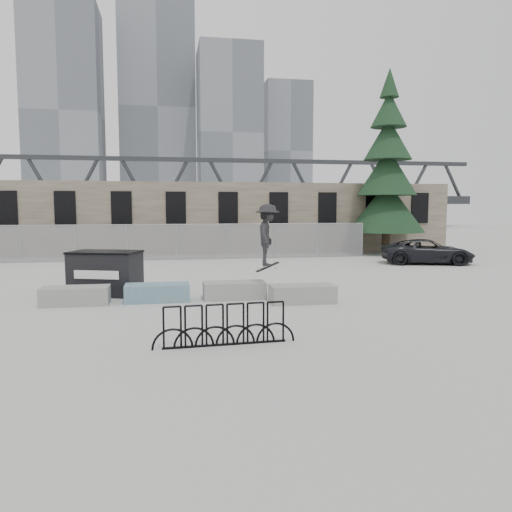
{
  "coord_description": "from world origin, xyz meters",
  "views": [
    {
      "loc": [
        -0.59,
        -15.8,
        2.98
      ],
      "look_at": [
        2.42,
        0.92,
        1.3
      ],
      "focal_mm": 35.0,
      "sensor_mm": 36.0,
      "label": 1
    }
  ],
  "objects_px": {
    "planter_offset": "(302,293)",
    "skateboarder": "(268,235)",
    "planter_center_right": "(234,290)",
    "suv": "(428,251)",
    "planter_center_left": "(157,292)",
    "planter_far_left": "(75,295)",
    "spruce_tree": "(387,178)",
    "dumpster": "(106,273)",
    "bike_rack": "(225,325)"
  },
  "relations": [
    {
      "from": "planter_offset",
      "to": "spruce_tree",
      "type": "relative_size",
      "value": 0.17
    },
    {
      "from": "dumpster",
      "to": "planter_center_right",
      "type": "bearing_deg",
      "value": -1.07
    },
    {
      "from": "planter_center_right",
      "to": "suv",
      "type": "height_order",
      "value": "suv"
    },
    {
      "from": "planter_offset",
      "to": "suv",
      "type": "distance_m",
      "value": 13.09
    },
    {
      "from": "suv",
      "to": "skateboarder",
      "type": "relative_size",
      "value": 2.11
    },
    {
      "from": "planter_far_left",
      "to": "planter_center_right",
      "type": "distance_m",
      "value": 4.92
    },
    {
      "from": "dumpster",
      "to": "skateboarder",
      "type": "xyz_separation_m",
      "value": [
        5.27,
        -1.68,
        1.32
      ]
    },
    {
      "from": "planter_center_left",
      "to": "skateboarder",
      "type": "height_order",
      "value": "skateboarder"
    },
    {
      "from": "suv",
      "to": "skateboarder",
      "type": "distance_m",
      "value": 13.28
    },
    {
      "from": "bike_rack",
      "to": "skateboarder",
      "type": "relative_size",
      "value": 1.43
    },
    {
      "from": "dumpster",
      "to": "bike_rack",
      "type": "height_order",
      "value": "dumpster"
    },
    {
      "from": "dumpster",
      "to": "spruce_tree",
      "type": "height_order",
      "value": "spruce_tree"
    },
    {
      "from": "planter_offset",
      "to": "skateboarder",
      "type": "xyz_separation_m",
      "value": [
        -0.93,
        0.87,
        1.77
      ]
    },
    {
      "from": "bike_rack",
      "to": "suv",
      "type": "height_order",
      "value": "suv"
    },
    {
      "from": "spruce_tree",
      "to": "planter_center_left",
      "type": "bearing_deg",
      "value": -135.6
    },
    {
      "from": "planter_far_left",
      "to": "skateboarder",
      "type": "height_order",
      "value": "skateboarder"
    },
    {
      "from": "planter_far_left",
      "to": "bike_rack",
      "type": "height_order",
      "value": "bike_rack"
    },
    {
      "from": "planter_far_left",
      "to": "planter_center_left",
      "type": "bearing_deg",
      "value": 2.83
    },
    {
      "from": "dumpster",
      "to": "planter_far_left",
      "type": "bearing_deg",
      "value": -94.72
    },
    {
      "from": "dumpster",
      "to": "skateboarder",
      "type": "height_order",
      "value": "skateboarder"
    },
    {
      "from": "planter_far_left",
      "to": "planter_center_left",
      "type": "relative_size",
      "value": 1.0
    },
    {
      "from": "planter_center_right",
      "to": "suv",
      "type": "bearing_deg",
      "value": 35.62
    },
    {
      "from": "planter_center_left",
      "to": "suv",
      "type": "relative_size",
      "value": 0.43
    },
    {
      "from": "planter_center_left",
      "to": "spruce_tree",
      "type": "xyz_separation_m",
      "value": [
        14.0,
        13.71,
        4.5
      ]
    },
    {
      "from": "planter_center_right",
      "to": "dumpster",
      "type": "distance_m",
      "value": 4.49
    },
    {
      "from": "planter_center_right",
      "to": "skateboarder",
      "type": "xyz_separation_m",
      "value": [
        1.07,
        -0.17,
        1.77
      ]
    },
    {
      "from": "planter_far_left",
      "to": "spruce_tree",
      "type": "height_order",
      "value": "spruce_tree"
    },
    {
      "from": "planter_center_right",
      "to": "skateboarder",
      "type": "bearing_deg",
      "value": -9.29
    },
    {
      "from": "spruce_tree",
      "to": "skateboarder",
      "type": "distance_m",
      "value": 17.58
    },
    {
      "from": "planter_center_right",
      "to": "skateboarder",
      "type": "relative_size",
      "value": 0.91
    },
    {
      "from": "planter_center_left",
      "to": "spruce_tree",
      "type": "relative_size",
      "value": 0.17
    },
    {
      "from": "planter_center_left",
      "to": "planter_center_right",
      "type": "relative_size",
      "value": 1.0
    },
    {
      "from": "skateboarder",
      "to": "planter_far_left",
      "type": "bearing_deg",
      "value": 104.81
    },
    {
      "from": "spruce_tree",
      "to": "skateboarder",
      "type": "relative_size",
      "value": 5.23
    },
    {
      "from": "dumpster",
      "to": "planter_offset",
      "type": "bearing_deg",
      "value": -3.73
    },
    {
      "from": "suv",
      "to": "planter_offset",
      "type": "bearing_deg",
      "value": 149.24
    },
    {
      "from": "planter_far_left",
      "to": "planter_offset",
      "type": "height_order",
      "value": "same"
    },
    {
      "from": "planter_center_right",
      "to": "skateboarder",
      "type": "height_order",
      "value": "skateboarder"
    },
    {
      "from": "planter_center_right",
      "to": "bike_rack",
      "type": "height_order",
      "value": "bike_rack"
    },
    {
      "from": "spruce_tree",
      "to": "bike_rack",
      "type": "bearing_deg",
      "value": -123.11
    },
    {
      "from": "planter_center_left",
      "to": "planter_center_right",
      "type": "bearing_deg",
      "value": 0.46
    },
    {
      "from": "planter_center_right",
      "to": "skateboarder",
      "type": "distance_m",
      "value": 2.08
    },
    {
      "from": "planter_offset",
      "to": "spruce_tree",
      "type": "height_order",
      "value": "spruce_tree"
    },
    {
      "from": "suv",
      "to": "planter_center_right",
      "type": "bearing_deg",
      "value": 140.38
    },
    {
      "from": "spruce_tree",
      "to": "dumpster",
      "type": "bearing_deg",
      "value": -142.26
    },
    {
      "from": "planter_center_left",
      "to": "bike_rack",
      "type": "distance_m",
      "value": 5.63
    },
    {
      "from": "dumpster",
      "to": "skateboarder",
      "type": "bearing_deg",
      "value": 0.96
    },
    {
      "from": "planter_far_left",
      "to": "suv",
      "type": "distance_m",
      "value": 18.24
    },
    {
      "from": "planter_offset",
      "to": "spruce_tree",
      "type": "xyz_separation_m",
      "value": [
        9.53,
        14.73,
        4.5
      ]
    },
    {
      "from": "bike_rack",
      "to": "skateboarder",
      "type": "height_order",
      "value": "skateboarder"
    }
  ]
}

